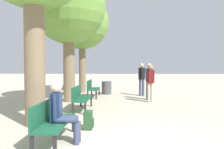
# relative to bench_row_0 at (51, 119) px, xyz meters

# --- Properties ---
(bench_row_0) EXTENTS (0.50, 1.59, 0.87)m
(bench_row_0) POSITION_rel_bench_row_0_xyz_m (0.00, 0.00, 0.00)
(bench_row_0) COLOR #195138
(bench_row_0) RESTS_ON ground_plane
(bench_row_1) EXTENTS (0.50, 1.59, 0.87)m
(bench_row_1) POSITION_rel_bench_row_0_xyz_m (0.00, 3.33, 0.00)
(bench_row_1) COLOR #195138
(bench_row_1) RESTS_ON ground_plane
(bench_row_2) EXTENTS (0.50, 1.59, 0.87)m
(bench_row_2) POSITION_rel_bench_row_0_xyz_m (0.00, 6.66, 0.00)
(bench_row_2) COLOR #195138
(bench_row_2) RESTS_ON ground_plane
(tree_row_1) EXTENTS (3.30, 3.30, 5.87)m
(tree_row_1) POSITION_rel_bench_row_0_xyz_m (-0.84, 5.22, 3.67)
(tree_row_1) COLOR #7A664C
(tree_row_1) RESTS_ON ground_plane
(tree_row_2) EXTENTS (3.22, 3.22, 5.82)m
(tree_row_2) POSITION_rel_bench_row_0_xyz_m (-0.84, 8.66, 3.67)
(tree_row_2) COLOR #7A664C
(tree_row_2) RESTS_ON ground_plane
(person_seated) EXTENTS (0.61, 0.35, 1.28)m
(person_seated) POSITION_rel_bench_row_0_xyz_m (0.24, -0.04, 0.18)
(person_seated) COLOR #384260
(person_seated) RESTS_ON ground_plane
(backpack) EXTENTS (0.24, 0.29, 0.46)m
(backpack) POSITION_rel_bench_row_0_xyz_m (0.64, 0.97, -0.27)
(backpack) COLOR #284C2D
(backpack) RESTS_ON ground_plane
(pedestrian_near) EXTENTS (0.35, 0.31, 1.72)m
(pedestrian_near) POSITION_rel_bench_row_0_xyz_m (2.81, 5.81, 0.49)
(pedestrian_near) COLOR #4C4C4C
(pedestrian_near) RESTS_ON ground_plane
(pedestrian_mid) EXTENTS (0.35, 0.31, 1.74)m
(pedestrian_mid) POSITION_rel_bench_row_0_xyz_m (2.60, 7.18, 0.50)
(pedestrian_mid) COLOR #384260
(pedestrian_mid) RESTS_ON ground_plane
(pedestrian_far) EXTENTS (0.33, 0.24, 1.65)m
(pedestrian_far) POSITION_rel_bench_row_0_xyz_m (2.78, 5.15, 0.45)
(pedestrian_far) COLOR beige
(pedestrian_far) RESTS_ON ground_plane
(trash_bin) EXTENTS (0.55, 0.55, 0.72)m
(trash_bin) POSITION_rel_bench_row_0_xyz_m (0.68, 7.84, -0.13)
(trash_bin) COLOR #4C4C51
(trash_bin) RESTS_ON ground_plane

